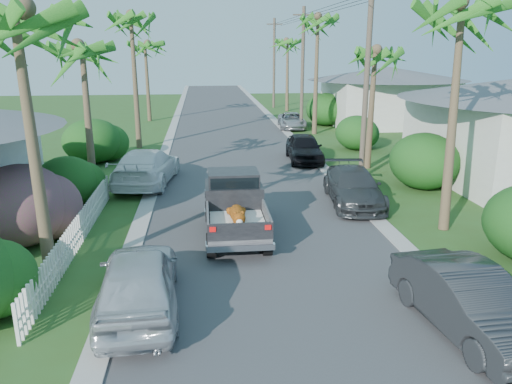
{
  "coord_description": "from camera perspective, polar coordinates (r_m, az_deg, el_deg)",
  "views": [
    {
      "loc": [
        -1.98,
        -9.77,
        6.1
      ],
      "look_at": [
        -0.24,
        6.35,
        1.4
      ],
      "focal_mm": 35.0,
      "sensor_mm": 36.0,
      "label": 1
    }
  ],
  "objects": [
    {
      "name": "parked_car_rd",
      "position": [
        39.49,
        4.12,
        8.12
      ],
      "size": [
        2.33,
        4.46,
        1.2
      ],
      "primitive_type": "imported",
      "rotation": [
        0.0,
        0.0,
        -0.08
      ],
      "color": "#A2A4A9",
      "rests_on": "ground"
    },
    {
      "name": "palm_l_b",
      "position": [
        22.3,
        -19.36,
        15.42
      ],
      "size": [
        4.4,
        4.4,
        7.4
      ],
      "color": "brown",
      "rests_on": "ground"
    },
    {
      "name": "palm_r_c",
      "position": [
        36.75,
        7.11,
        19.18
      ],
      "size": [
        4.4,
        4.4,
        9.4
      ],
      "color": "brown",
      "rests_on": "ground"
    },
    {
      "name": "shrub_r_c",
      "position": [
        31.65,
        11.43,
        6.67
      ],
      "size": [
        2.6,
        2.86,
        2.1
      ],
      "primitive_type": "ellipsoid",
      "color": "#144819",
      "rests_on": "ground"
    },
    {
      "name": "shrub_r_b",
      "position": [
        23.47,
        18.66,
        3.38
      ],
      "size": [
        3.0,
        3.3,
        2.5
      ],
      "primitive_type": "ellipsoid",
      "color": "#144819",
      "rests_on": "ground"
    },
    {
      "name": "palm_l_d",
      "position": [
        44.01,
        -12.56,
        16.25
      ],
      "size": [
        4.4,
        4.4,
        7.7
      ],
      "color": "brown",
      "rests_on": "ground"
    },
    {
      "name": "road",
      "position": [
        35.36,
        -2.87,
        6.23
      ],
      "size": [
        8.0,
        100.0,
        0.02
      ],
      "primitive_type": "cube",
      "color": "#38383A",
      "rests_on": "ground"
    },
    {
      "name": "house_right_far",
      "position": [
        42.69,
        14.66,
        10.3
      ],
      "size": [
        9.0,
        8.0,
        4.6
      ],
      "color": "silver",
      "rests_on": "ground"
    },
    {
      "name": "shrub_l_c",
      "position": [
        21.13,
        -20.82,
        1.12
      ],
      "size": [
        2.4,
        2.64,
        2.0
      ],
      "primitive_type": "ellipsoid",
      "color": "#144819",
      "rests_on": "ground"
    },
    {
      "name": "shrub_l_b",
      "position": [
        17.48,
        -25.32,
        -1.37
      ],
      "size": [
        3.0,
        3.3,
        2.6
      ],
      "primitive_type": "ellipsoid",
      "color": "#9D1662",
      "rests_on": "ground"
    },
    {
      "name": "parked_car_rf",
      "position": [
        27.88,
        5.53,
        5.03
      ],
      "size": [
        2.04,
        4.52,
        1.51
      ],
      "primitive_type": "imported",
      "rotation": [
        0.0,
        0.0,
        -0.06
      ],
      "color": "black",
      "rests_on": "ground"
    },
    {
      "name": "picket_fence",
      "position": [
        16.76,
        -19.7,
        -4.35
      ],
      "size": [
        0.1,
        11.0,
        1.0
      ],
      "primitive_type": "cube",
      "color": "white",
      "rests_on": "ground"
    },
    {
      "name": "parked_car_lf",
      "position": [
        23.52,
        -12.41,
        2.82
      ],
      "size": [
        3.04,
        5.92,
        1.64
      ],
      "primitive_type": "imported",
      "rotation": [
        0.0,
        0.0,
        3.01
      ],
      "color": "white",
      "rests_on": "ground"
    },
    {
      "name": "parked_car_ln",
      "position": [
        12.31,
        -13.28,
        -9.89
      ],
      "size": [
        2.12,
        4.71,
        1.57
      ],
      "primitive_type": "imported",
      "rotation": [
        0.0,
        0.0,
        3.2
      ],
      "color": "silver",
      "rests_on": "ground"
    },
    {
      "name": "shrub_l_d",
      "position": [
        28.84,
        -18.2,
        5.58
      ],
      "size": [
        3.2,
        3.52,
        2.4
      ],
      "primitive_type": "ellipsoid",
      "color": "#144819",
      "rests_on": "ground"
    },
    {
      "name": "palm_r_a",
      "position": [
        17.87,
        22.82,
        19.23
      ],
      "size": [
        4.4,
        4.4,
        8.7
      ],
      "color": "brown",
      "rests_on": "ground"
    },
    {
      "name": "palm_l_a",
      "position": [
        13.48,
        -25.76,
        18.2
      ],
      "size": [
        4.4,
        4.4,
        8.2
      ],
      "color": "brown",
      "rests_on": "ground"
    },
    {
      "name": "curb_right",
      "position": [
        35.85,
        4.04,
        6.38
      ],
      "size": [
        0.6,
        100.0,
        0.06
      ],
      "primitive_type": "cube",
      "color": "#A5A39E",
      "rests_on": "ground"
    },
    {
      "name": "utility_pole_d",
      "position": [
        53.34,
        2.08,
        14.54
      ],
      "size": [
        1.6,
        0.26,
        9.0
      ],
      "color": "brown",
      "rests_on": "ground"
    },
    {
      "name": "parked_car_rn",
      "position": [
        12.12,
        23.18,
        -11.52
      ],
      "size": [
        2.07,
        4.61,
        1.47
      ],
      "primitive_type": "imported",
      "rotation": [
        0.0,
        0.0,
        0.12
      ],
      "color": "#282A2D",
      "rests_on": "ground"
    },
    {
      "name": "curb_left",
      "position": [
        35.38,
        -9.88,
        6.05
      ],
      "size": [
        0.6,
        100.0,
        0.06
      ],
      "primitive_type": "cube",
      "color": "#A5A39E",
      "rests_on": "ground"
    },
    {
      "name": "palm_r_d",
      "position": [
        50.5,
        3.67,
        16.86
      ],
      "size": [
        4.4,
        4.4,
        8.0
      ],
      "color": "brown",
      "rests_on": "ground"
    },
    {
      "name": "utility_pole_c",
      "position": [
        38.56,
        5.34,
        13.87
      ],
      "size": [
        1.6,
        0.26,
        9.0
      ],
      "color": "brown",
      "rests_on": "ground"
    },
    {
      "name": "parked_car_rm",
      "position": [
        20.47,
        11.08,
        0.55
      ],
      "size": [
        2.39,
        4.96,
        1.39
      ],
      "primitive_type": "imported",
      "rotation": [
        0.0,
        0.0,
        -0.09
      ],
      "color": "#323537",
      "rests_on": "ground"
    },
    {
      "name": "shrub_r_d",
      "position": [
        41.29,
        7.98,
        9.34
      ],
      "size": [
        3.2,
        3.52,
        2.6
      ],
      "primitive_type": "ellipsoid",
      "color": "#144819",
      "rests_on": "ground"
    },
    {
      "name": "pickup_truck",
      "position": [
        17.05,
        -2.51,
        -1.23
      ],
      "size": [
        1.98,
        5.12,
        2.06
      ],
      "color": "black",
      "rests_on": "ground"
    },
    {
      "name": "palm_l_c",
      "position": [
        32.08,
        -14.13,
        18.95
      ],
      "size": [
        4.4,
        4.4,
        9.2
      ],
      "color": "brown",
      "rests_on": "ground"
    },
    {
      "name": "utility_pole_b",
      "position": [
        24.05,
        12.52,
        12.22
      ],
      "size": [
        1.6,
        0.26,
        9.0
      ],
      "color": "brown",
      "rests_on": "ground"
    },
    {
      "name": "ground",
      "position": [
        11.69,
        4.7,
        -15.35
      ],
      "size": [
        120.0,
        120.0,
        0.0
      ],
      "primitive_type": "plane",
      "color": "#31521E",
      "rests_on": "ground"
    },
    {
      "name": "palm_r_b",
      "position": [
        26.22,
        13.44,
        15.42
      ],
      "size": [
        4.4,
        4.4,
        7.2
      ],
      "color": "brown",
      "rests_on": "ground"
    }
  ]
}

